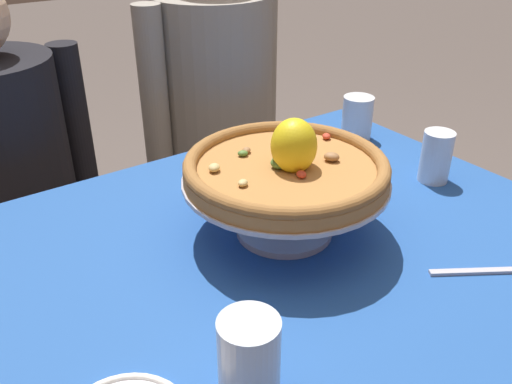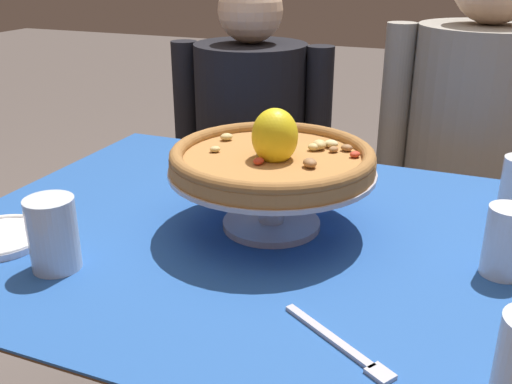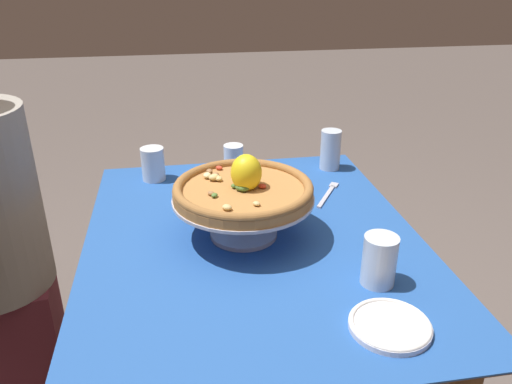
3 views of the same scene
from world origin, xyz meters
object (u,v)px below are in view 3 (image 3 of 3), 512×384
pizza (243,188)px  side_plate (390,325)px  pizza_stand (243,208)px  water_glass_front_right (330,152)px  water_glass_front_left (379,264)px  water_glass_side_right (234,163)px  dinner_fork (328,193)px  water_glass_back_right (153,166)px

pizza → side_plate: pizza is taller
pizza_stand → side_plate: pizza_stand is taller
water_glass_front_right → side_plate: size_ratio=0.84×
pizza_stand → water_glass_front_left: (-0.26, -0.27, -0.03)m
water_glass_side_right → water_glass_front_right: bearing=-86.3°
water_glass_front_left → water_glass_front_right: bearing=-8.0°
pizza_stand → pizza: bearing=-22.3°
water_glass_front_right → dinner_fork: water_glass_front_right is taller
water_glass_back_right → water_glass_side_right: bearing=-95.5°
water_glass_front_right → side_plate: 0.84m
water_glass_side_right → dinner_fork: (-0.18, -0.27, -0.05)m
water_glass_back_right → pizza_stand: bearing=-150.0°
water_glass_side_right → water_glass_front_left: size_ratio=0.95×
pizza_stand → water_glass_front_right: bearing=-41.3°
side_plate → water_glass_front_left: bearing=-12.7°
pizza_stand → dinner_fork: pizza_stand is taller
water_glass_back_right → water_glass_front_right: bearing=-90.3°
water_glass_back_right → side_plate: 0.95m
water_glass_back_right → pizza: bearing=-149.9°
water_glass_front_right → water_glass_side_right: bearing=93.7°
pizza_stand → water_glass_front_left: bearing=-134.5°
water_glass_front_right → water_glass_back_right: bearing=89.7°
pizza → water_glass_front_left: 0.38m
water_glass_side_right → pizza_stand: bearing=176.5°
water_glass_side_right → side_plate: bearing=-165.5°
water_glass_side_right → side_plate: water_glass_side_right is taller
pizza_stand → dinner_fork: 0.37m
side_plate → dinner_fork: bearing=-5.8°
side_plate → water_glass_front_right: bearing=-8.9°
pizza_stand → water_glass_front_right: size_ratio=2.67×
water_glass_side_right → water_glass_back_right: 0.26m
pizza_stand → dinner_fork: size_ratio=2.16×
water_glass_side_right → dinner_fork: bearing=-123.9°
water_glass_side_right → water_glass_front_right: size_ratio=0.82×
water_glass_front_right → water_glass_front_left: 0.68m
pizza → water_glass_side_right: bearing=-3.4°
water_glass_front_left → dinner_fork: water_glass_front_left is taller
water_glass_back_right → dinner_fork: (-0.21, -0.53, -0.04)m
water_glass_back_right → side_plate: bearing=-150.4°
water_glass_side_right → pizza: bearing=176.6°
side_plate → dinner_fork: 0.62m
water_glass_front_left → water_glass_back_right: (0.68, 0.50, -0.00)m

